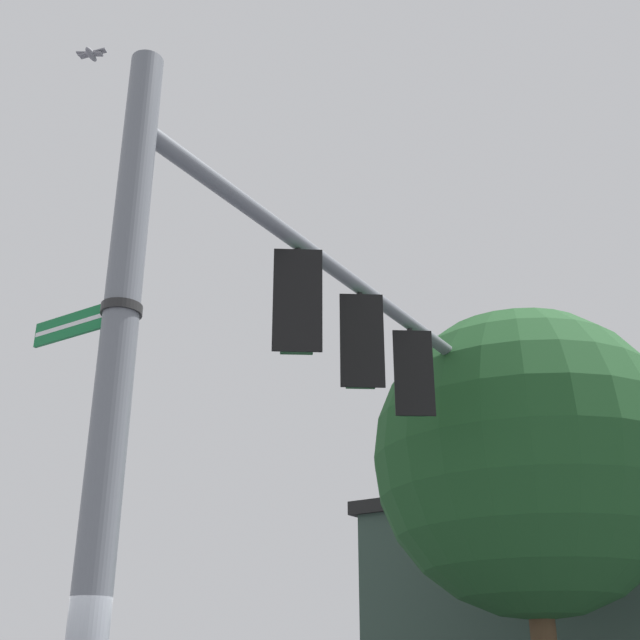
% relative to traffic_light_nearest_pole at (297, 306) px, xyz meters
% --- Properties ---
extents(signal_pole, '(0.30, 0.30, 7.31)m').
position_rel_traffic_light_nearest_pole_xyz_m(signal_pole, '(-1.48, -2.09, -2.09)').
color(signal_pole, slate).
rests_on(signal_pole, ground).
extents(mast_arm, '(4.03, 5.52, 0.18)m').
position_rel_traffic_light_nearest_pole_xyz_m(mast_arm, '(0.46, 0.62, 0.79)').
color(mast_arm, slate).
extents(traffic_light_nearest_pole, '(0.54, 0.49, 1.31)m').
position_rel_traffic_light_nearest_pole_xyz_m(traffic_light_nearest_pole, '(0.00, 0.00, 0.00)').
color(traffic_light_nearest_pole, black).
extents(traffic_light_mid_inner, '(0.54, 0.49, 1.31)m').
position_rel_traffic_light_nearest_pole_xyz_m(traffic_light_mid_inner, '(0.82, 1.14, 0.00)').
color(traffic_light_mid_inner, black).
extents(traffic_light_mid_outer, '(0.54, 0.49, 1.31)m').
position_rel_traffic_light_nearest_pole_xyz_m(traffic_light_mid_outer, '(1.64, 2.28, 0.00)').
color(traffic_light_mid_outer, black).
extents(street_name_sign, '(1.02, 0.79, 0.22)m').
position_rel_traffic_light_nearest_pole_xyz_m(street_name_sign, '(-1.68, -1.95, -1.02)').
color(street_name_sign, '#147238').
extents(bird_flying, '(0.36, 0.24, 0.08)m').
position_rel_traffic_light_nearest_pole_xyz_m(bird_flying, '(-2.38, -0.85, 2.68)').
color(bird_flying, gray).
extents(storefront_building, '(11.46, 10.64, 5.56)m').
position_rel_traffic_light_nearest_pole_xyz_m(storefront_building, '(7.17, 9.33, -2.95)').
color(storefront_building, '#33473D').
rests_on(storefront_building, ground).
extents(tree_by_storefront, '(5.00, 5.00, 7.72)m').
position_rel_traffic_light_nearest_pole_xyz_m(tree_by_storefront, '(3.89, 4.75, -0.54)').
color(tree_by_storefront, '#4C3823').
rests_on(tree_by_storefront, ground).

